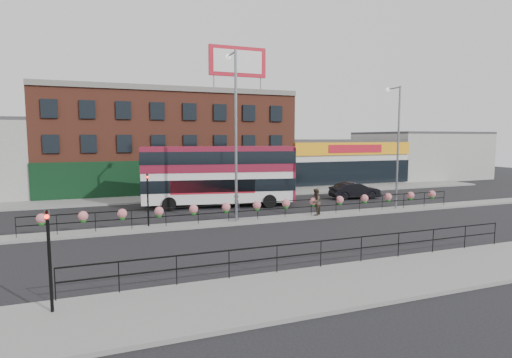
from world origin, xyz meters
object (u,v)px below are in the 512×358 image
object	(u,v)px
car	(355,190)
pedestrian_b	(316,202)
lamp_column_east	(396,136)
lamp_column_west	(235,121)
double_decker_bus	(219,170)
pedestrian_a	(237,207)

from	to	relation	value
car	pedestrian_b	size ratio (longest dim) A/B	2.51
car	lamp_column_east	world-z (taller)	lamp_column_east
lamp_column_west	lamp_column_east	distance (m)	12.93
pedestrian_b	lamp_column_east	distance (m)	8.44
pedestrian_b	lamp_column_west	xyz separation A→B (m)	(-5.80, 0.30, 5.50)
pedestrian_b	lamp_column_east	bearing A→B (deg)	142.76
pedestrian_b	lamp_column_east	xyz separation A→B (m)	(7.10, 0.49, 4.54)
lamp_column_east	double_decker_bus	bearing A→B (deg)	153.67
pedestrian_b	pedestrian_a	bearing A→B (deg)	-47.46
car	pedestrian_b	distance (m)	9.80
car	lamp_column_east	distance (m)	7.59
double_decker_bus	car	world-z (taller)	double_decker_bus
car	lamp_column_west	distance (m)	15.72
car	pedestrian_a	xyz separation A→B (m)	(-13.08, -5.67, 0.22)
pedestrian_a	lamp_column_east	world-z (taller)	lamp_column_east
pedestrian_a	pedestrian_b	xyz separation A→B (m)	(5.57, -0.61, 0.11)
double_decker_bus	pedestrian_b	bearing A→B (deg)	-51.90
double_decker_bus	lamp_column_east	bearing A→B (deg)	-26.33
pedestrian_a	lamp_column_west	distance (m)	5.63
double_decker_bus	lamp_column_east	xyz separation A→B (m)	(12.23, -6.05, 2.65)
pedestrian_a	car	bearing A→B (deg)	-75.37
lamp_column_west	pedestrian_a	bearing A→B (deg)	54.43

